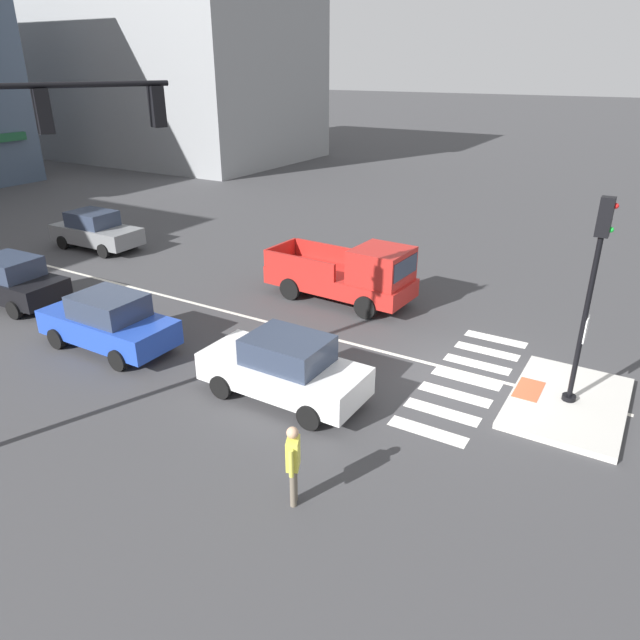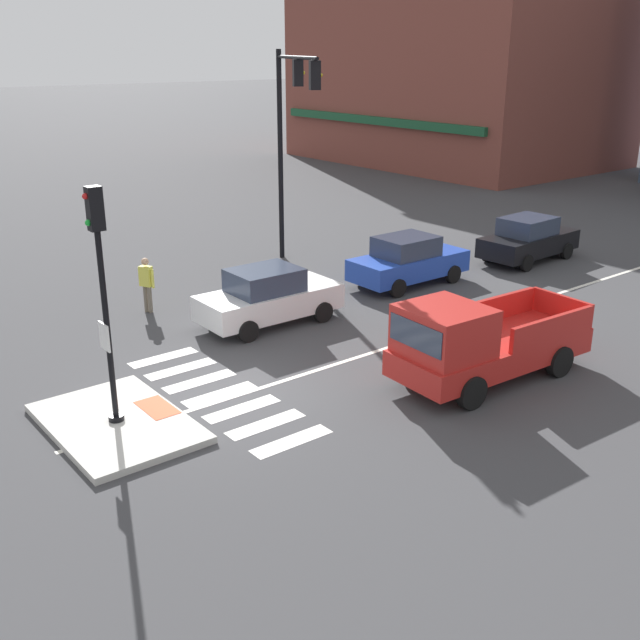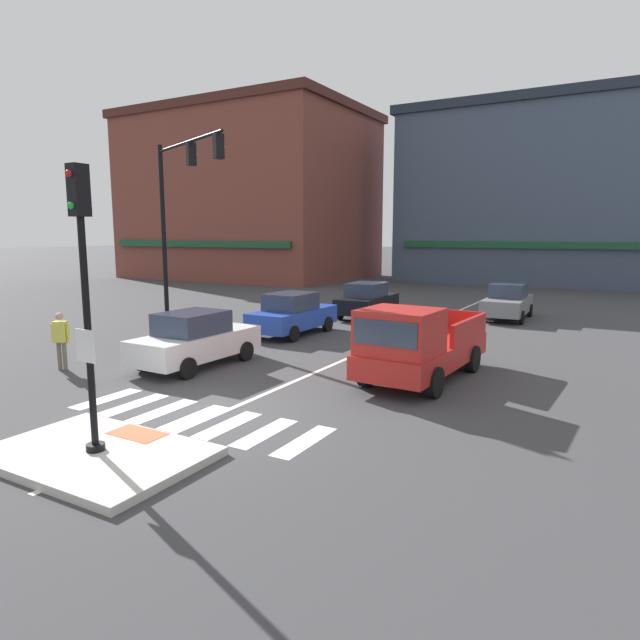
{
  "view_description": "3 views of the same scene",
  "coord_description": "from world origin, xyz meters",
  "px_view_note": "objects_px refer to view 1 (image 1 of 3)",
  "views": [
    {
      "loc": [
        -13.32,
        -3.62,
        7.53
      ],
      "look_at": [
        -0.52,
        4.03,
        0.93
      ],
      "focal_mm": 32.72,
      "sensor_mm": 36.0,
      "label": 1
    },
    {
      "loc": [
        13.58,
        -7.94,
        7.41
      ],
      "look_at": [
        0.03,
        2.77,
        1.17
      ],
      "focal_mm": 42.28,
      "sensor_mm": 36.0,
      "label": 2
    },
    {
      "loc": [
        7.92,
        -8.58,
        3.88
      ],
      "look_at": [
        0.33,
        4.74,
        1.48
      ],
      "focal_mm": 30.88,
      "sensor_mm": 36.0,
      "label": 3
    }
  ],
  "objects_px": {
    "car_black_westbound_distant": "(9,281)",
    "car_white_westbound_near": "(284,368)",
    "signal_pole": "(592,285)",
    "car_blue_westbound_far": "(109,322)",
    "pedestrian_at_curb_left": "(293,460)",
    "car_grey_eastbound_distant": "(96,230)",
    "pickup_truck_red_eastbound_mid": "(351,275)"
  },
  "relations": [
    {
      "from": "signal_pole",
      "to": "car_black_westbound_distant",
      "type": "distance_m",
      "value": 17.78
    },
    {
      "from": "car_black_westbound_distant",
      "to": "pickup_truck_red_eastbound_mid",
      "type": "distance_m",
      "value": 11.51
    },
    {
      "from": "car_blue_westbound_far",
      "to": "pickup_truck_red_eastbound_mid",
      "type": "bearing_deg",
      "value": -32.83
    },
    {
      "from": "car_grey_eastbound_distant",
      "to": "pickup_truck_red_eastbound_mid",
      "type": "height_order",
      "value": "pickup_truck_red_eastbound_mid"
    },
    {
      "from": "signal_pole",
      "to": "car_white_westbound_near",
      "type": "distance_m",
      "value": 7.18
    },
    {
      "from": "car_black_westbound_distant",
      "to": "pedestrian_at_curb_left",
      "type": "bearing_deg",
      "value": -103.85
    },
    {
      "from": "car_grey_eastbound_distant",
      "to": "pedestrian_at_curb_left",
      "type": "xyz_separation_m",
      "value": [
        -9.2,
        -16.35,
        0.17
      ]
    },
    {
      "from": "car_white_westbound_near",
      "to": "car_black_westbound_distant",
      "type": "bearing_deg",
      "value": 88.39
    },
    {
      "from": "car_blue_westbound_far",
      "to": "signal_pole",
      "type": "bearing_deg",
      "value": -73.68
    },
    {
      "from": "car_black_westbound_distant",
      "to": "pedestrian_at_curb_left",
      "type": "distance_m",
      "value": 14.03
    },
    {
      "from": "car_blue_westbound_far",
      "to": "car_black_westbound_distant",
      "type": "height_order",
      "value": "same"
    },
    {
      "from": "car_white_westbound_near",
      "to": "car_blue_westbound_far",
      "type": "distance_m",
      "value": 5.81
    },
    {
      "from": "car_black_westbound_distant",
      "to": "car_white_westbound_near",
      "type": "bearing_deg",
      "value": -91.61
    },
    {
      "from": "car_blue_westbound_far",
      "to": "pedestrian_at_curb_left",
      "type": "height_order",
      "value": "pedestrian_at_curb_left"
    },
    {
      "from": "car_grey_eastbound_distant",
      "to": "car_black_westbound_distant",
      "type": "distance_m",
      "value": 6.45
    },
    {
      "from": "signal_pole",
      "to": "car_black_westbound_distant",
      "type": "bearing_deg",
      "value": 99.29
    },
    {
      "from": "signal_pole",
      "to": "pickup_truck_red_eastbound_mid",
      "type": "relative_size",
      "value": 0.94
    },
    {
      "from": "signal_pole",
      "to": "car_blue_westbound_far",
      "type": "distance_m",
      "value": 12.54
    },
    {
      "from": "car_black_westbound_distant",
      "to": "car_blue_westbound_far",
      "type": "bearing_deg",
      "value": -96.34
    },
    {
      "from": "car_black_westbound_distant",
      "to": "pickup_truck_red_eastbound_mid",
      "type": "relative_size",
      "value": 0.8
    },
    {
      "from": "car_white_westbound_near",
      "to": "car_blue_westbound_far",
      "type": "xyz_separation_m",
      "value": [
        -0.3,
        5.8,
        0.0
      ]
    },
    {
      "from": "signal_pole",
      "to": "pedestrian_at_curb_left",
      "type": "distance_m",
      "value": 7.57
    },
    {
      "from": "signal_pole",
      "to": "car_blue_westbound_far",
      "type": "relative_size",
      "value": 1.18
    },
    {
      "from": "pedestrian_at_curb_left",
      "to": "car_white_westbound_near",
      "type": "bearing_deg",
      "value": 36.48
    },
    {
      "from": "car_white_westbound_near",
      "to": "signal_pole",
      "type": "bearing_deg",
      "value": -62.32
    },
    {
      "from": "car_grey_eastbound_distant",
      "to": "car_white_westbound_near",
      "type": "height_order",
      "value": "same"
    },
    {
      "from": "signal_pole",
      "to": "car_grey_eastbound_distant",
      "type": "height_order",
      "value": "signal_pole"
    },
    {
      "from": "car_white_westbound_near",
      "to": "car_black_westbound_distant",
      "type": "xyz_separation_m",
      "value": [
        0.32,
        11.37,
        0.0
      ]
    },
    {
      "from": "car_white_westbound_near",
      "to": "car_blue_westbound_far",
      "type": "height_order",
      "value": "same"
    },
    {
      "from": "car_white_westbound_near",
      "to": "car_blue_westbound_far",
      "type": "relative_size",
      "value": 1.0
    },
    {
      "from": "car_white_westbound_near",
      "to": "pickup_truck_red_eastbound_mid",
      "type": "bearing_deg",
      "value": 13.74
    },
    {
      "from": "car_white_westbound_near",
      "to": "car_grey_eastbound_distant",
      "type": "bearing_deg",
      "value": 66.4
    }
  ]
}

